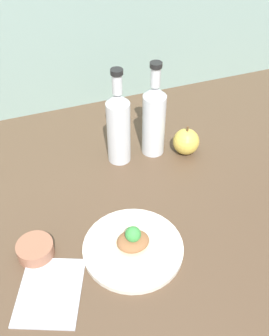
# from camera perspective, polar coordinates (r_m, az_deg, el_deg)

# --- Properties ---
(ground_plane) EXTENTS (1.80, 1.10, 0.04)m
(ground_plane) POSITION_cam_1_polar(r_m,az_deg,el_deg) (0.97, 1.89, -7.17)
(ground_plane) COLOR brown
(plate) EXTENTS (0.22, 0.22, 0.02)m
(plate) POSITION_cam_1_polar(r_m,az_deg,el_deg) (0.88, -0.21, -11.48)
(plate) COLOR silver
(plate) RESTS_ON ground_plane
(plated_food) EXTENTS (0.14, 0.14, 0.06)m
(plated_food) POSITION_cam_1_polar(r_m,az_deg,el_deg) (0.86, -0.21, -10.63)
(plated_food) COLOR beige
(plated_food) RESTS_ON plate
(cider_bottle_left) EXTENTS (0.06, 0.06, 0.27)m
(cider_bottle_left) POSITION_cam_1_polar(r_m,az_deg,el_deg) (1.03, -2.56, 6.09)
(cider_bottle_left) COLOR silver
(cider_bottle_left) RESTS_ON ground_plane
(cider_bottle_right) EXTENTS (0.06, 0.06, 0.27)m
(cider_bottle_right) POSITION_cam_1_polar(r_m,az_deg,el_deg) (1.06, 2.84, 7.22)
(cider_bottle_right) COLOR silver
(cider_bottle_right) RESTS_ON ground_plane
(apple) EXTENTS (0.07, 0.07, 0.09)m
(apple) POSITION_cam_1_polar(r_m,az_deg,el_deg) (1.11, 7.50, 3.83)
(apple) COLOR gold
(apple) RESTS_ON ground_plane
(napkin) EXTENTS (0.18, 0.19, 0.01)m
(napkin) POSITION_cam_1_polar(r_m,az_deg,el_deg) (0.84, -12.19, -17.05)
(napkin) COLOR #B7BCC6
(napkin) RESTS_ON ground_plane
(dipping_bowl) EXTENTS (0.08, 0.08, 0.03)m
(dipping_bowl) POSITION_cam_1_polar(r_m,az_deg,el_deg) (0.89, -14.19, -11.40)
(dipping_bowl) COLOR #996047
(dipping_bowl) RESTS_ON ground_plane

